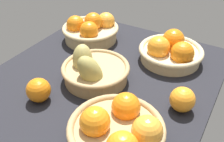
# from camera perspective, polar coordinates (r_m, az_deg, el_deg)

# --- Properties ---
(market_tray) EXTENTS (0.84, 0.72, 0.03)m
(market_tray) POSITION_cam_1_polar(r_m,az_deg,el_deg) (0.89, -2.42, -2.45)
(market_tray) COLOR black
(market_tray) RESTS_ON ground
(basket_near_left) EXTENTS (0.25, 0.25, 0.10)m
(basket_near_left) POSITION_cam_1_polar(r_m,az_deg,el_deg) (0.66, 1.37, -12.67)
(basket_near_left) COLOR tan
(basket_near_left) RESTS_ON market_tray
(basket_center_pears) EXTENTS (0.22, 0.22, 0.13)m
(basket_center_pears) POSITION_cam_1_polar(r_m,az_deg,el_deg) (0.86, -4.07, 0.14)
(basket_center_pears) COLOR tan
(basket_center_pears) RESTS_ON market_tray
(basket_far_right) EXTENTS (0.23, 0.23, 0.12)m
(basket_far_right) POSITION_cam_1_polar(r_m,az_deg,el_deg) (1.10, -4.65, 8.94)
(basket_far_right) COLOR tan
(basket_far_right) RESTS_ON market_tray
(basket_near_right) EXTENTS (0.23, 0.23, 0.11)m
(basket_near_right) POSITION_cam_1_polar(r_m,az_deg,el_deg) (0.98, 12.68, 4.24)
(basket_near_right) COLOR #D3BC8C
(basket_near_right) RESTS_ON market_tray
(loose_orange_front_gap) EXTENTS (0.07, 0.07, 0.07)m
(loose_orange_front_gap) POSITION_cam_1_polar(r_m,az_deg,el_deg) (0.81, -15.71, -4.02)
(loose_orange_front_gap) COLOR orange
(loose_orange_front_gap) RESTS_ON market_tray
(loose_orange_back_gap) EXTENTS (0.07, 0.07, 0.07)m
(loose_orange_back_gap) POSITION_cam_1_polar(r_m,az_deg,el_deg) (0.77, 15.07, -6.00)
(loose_orange_back_gap) COLOR orange
(loose_orange_back_gap) RESTS_ON market_tray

